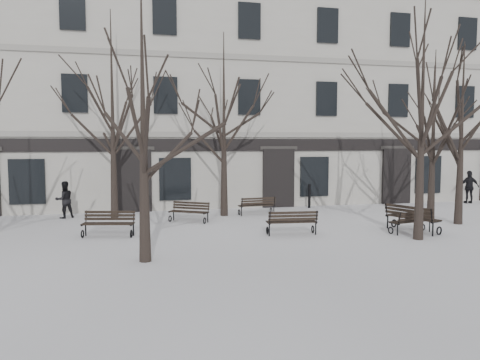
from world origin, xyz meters
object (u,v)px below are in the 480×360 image
object	(u,v)px
tree_3	(462,111)
bench_3	(189,211)
bench_2	(412,221)
bench_1	(292,221)
tree_2	(423,90)
bench_0	(109,223)
bench_5	(411,217)
tree_1	(142,89)
bench_4	(257,205)

from	to	relation	value
tree_3	bench_3	size ratio (longest dim) A/B	4.29
tree_3	bench_2	distance (m)	5.10
bench_1	tree_2	bearing A→B (deg)	162.02
bench_2	bench_1	bearing A→B (deg)	-21.41
bench_0	bench_5	distance (m)	10.74
tree_2	bench_2	distance (m)	4.62
tree_3	bench_5	xyz separation A→B (m)	(-2.77, -1.05, -3.90)
tree_1	tree_2	distance (m)	9.01
bench_3	bench_4	distance (m)	3.36
bench_1	bench_2	xyz separation A→B (m)	(4.27, -0.65, -0.03)
tree_3	bench_5	world-z (taller)	tree_3
bench_1	bench_2	bearing A→B (deg)	176.38
bench_1	tree_3	bearing A→B (deg)	-169.95
bench_0	bench_3	xyz separation A→B (m)	(3.05, 2.33, -0.03)
bench_0	bench_1	size ratio (longest dim) A/B	1.02
bench_3	bench_1	bearing A→B (deg)	-16.14
tree_1	bench_4	size ratio (longest dim) A/B	4.46
tree_3	bench_1	distance (m)	8.21
bench_2	bench_4	size ratio (longest dim) A/B	1.02
bench_2	bench_5	world-z (taller)	bench_5
bench_3	bench_4	world-z (taller)	bench_4
bench_0	bench_4	size ratio (longest dim) A/B	1.09
bench_3	bench_5	size ratio (longest dim) A/B	0.81
bench_1	bench_3	xyz separation A→B (m)	(-3.17, 3.49, -0.04)
tree_2	tree_3	bearing A→B (deg)	34.58
bench_5	bench_3	bearing A→B (deg)	39.84
tree_1	tree_3	bearing A→B (deg)	14.57
tree_1	bench_1	distance (m)	7.05
bench_0	bench_4	distance (m)	7.12
bench_2	bench_3	world-z (taller)	bench_2
tree_2	bench_4	size ratio (longest dim) A/B	4.74
bench_1	bench_3	world-z (taller)	bench_1
bench_1	bench_2	size ratio (longest dim) A/B	1.05
bench_0	bench_5	world-z (taller)	bench_5
tree_2	bench_1	bearing A→B (deg)	157.04
tree_3	bench_1	xyz separation A→B (m)	(-7.17, -0.64, -3.96)
tree_2	bench_5	distance (m)	4.60
tree_3	bench_3	distance (m)	11.45
tree_2	bench_2	xyz separation A→B (m)	(0.40, 0.99, -4.50)
tree_1	bench_3	bearing A→B (deg)	72.41
tree_2	bench_3	bearing A→B (deg)	143.91
bench_2	bench_3	size ratio (longest dim) A/B	1.03
tree_2	bench_2	bearing A→B (deg)	68.12
tree_3	bench_1	size ratio (longest dim) A/B	3.96
bench_3	bench_4	xyz separation A→B (m)	(3.16, 1.16, 0.00)
bench_1	bench_4	distance (m)	4.65
tree_1	bench_0	world-z (taller)	tree_1
tree_2	bench_4	xyz separation A→B (m)	(-3.88, 6.29, -4.50)
bench_4	bench_5	xyz separation A→B (m)	(4.42, -5.07, 0.09)
tree_1	bench_5	xyz separation A→B (m)	(9.49, 2.14, -4.11)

